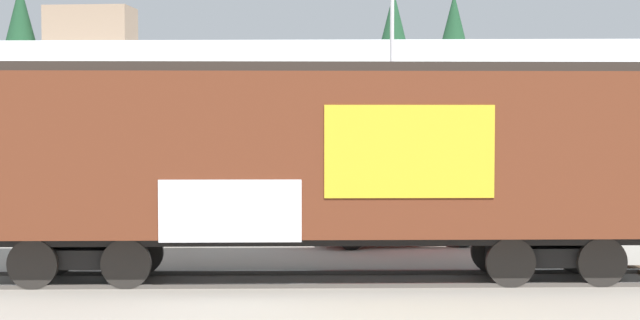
# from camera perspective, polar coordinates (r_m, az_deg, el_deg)

# --- Properties ---
(ground_plane) EXTENTS (260.00, 260.00, 0.00)m
(ground_plane) POSITION_cam_1_polar(r_m,az_deg,el_deg) (17.21, -3.00, -7.75)
(ground_plane) COLOR gray
(track) EXTENTS (60.00, 4.70, 0.08)m
(track) POSITION_cam_1_polar(r_m,az_deg,el_deg) (17.24, 4.69, -7.60)
(track) COLOR #4C4742
(track) RESTS_ON ground_plane
(freight_car) EXTENTS (13.72, 3.50, 4.19)m
(freight_car) POSITION_cam_1_polar(r_m,az_deg,el_deg) (16.89, -0.09, 0.19)
(freight_car) COLOR #5B2B19
(freight_car) RESTS_ON ground_plane
(flagpole) EXTENTS (0.41, 1.29, 9.55)m
(flagpole) POSITION_cam_1_polar(r_m,az_deg,el_deg) (26.55, 4.55, 8.33)
(flagpole) COLOR silver
(flagpole) RESTS_ON ground_plane
(hillside) EXTENTS (144.96, 36.67, 13.36)m
(hillside) POSITION_cam_1_polar(r_m,az_deg,el_deg) (77.61, 0.81, 3.51)
(hillside) COLOR silver
(hillside) RESTS_ON ground_plane
(parked_car_silver) EXTENTS (4.18, 2.12, 1.70)m
(parked_car_silver) POSITION_cam_1_polar(r_m,az_deg,el_deg) (23.03, -12.06, -2.97)
(parked_car_silver) COLOR #B7BABF
(parked_car_silver) RESTS_ON ground_plane
(parked_car_red) EXTENTS (4.33, 2.49, 1.77)m
(parked_car_red) POSITION_cam_1_polar(r_m,az_deg,el_deg) (22.08, 4.91, -3.12)
(parked_car_red) COLOR #B21E1E
(parked_car_red) RESTS_ON ground_plane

